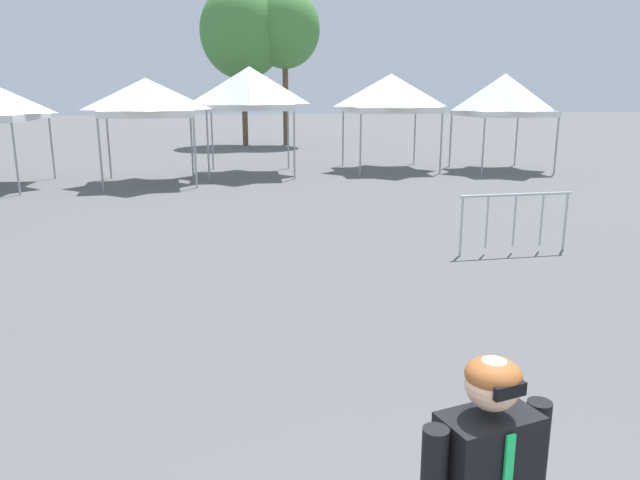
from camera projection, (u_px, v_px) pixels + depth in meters
canopy_tent_far_left at (146, 97)px, 18.35m from camera, size 2.94×2.94×3.16m
canopy_tent_behind_center at (250, 88)px, 20.27m from camera, size 2.99×2.99×3.56m
canopy_tent_center at (391, 93)px, 21.53m from camera, size 2.99×2.99×3.36m
canopy_tent_behind_right at (504, 95)px, 21.30m from camera, size 2.91×2.91×3.36m
tree_behind_tents_center at (285, 29)px, 30.35m from camera, size 3.50×3.50×7.66m
tree_behind_tents_left at (242, 32)px, 30.28m from camera, size 4.20×4.20×7.90m
crowd_barrier_by_lift at (515, 211)px, 10.73m from camera, size 2.10×0.11×1.08m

